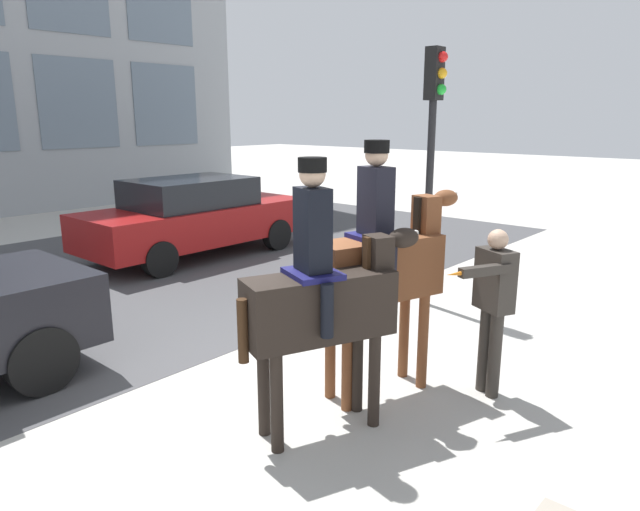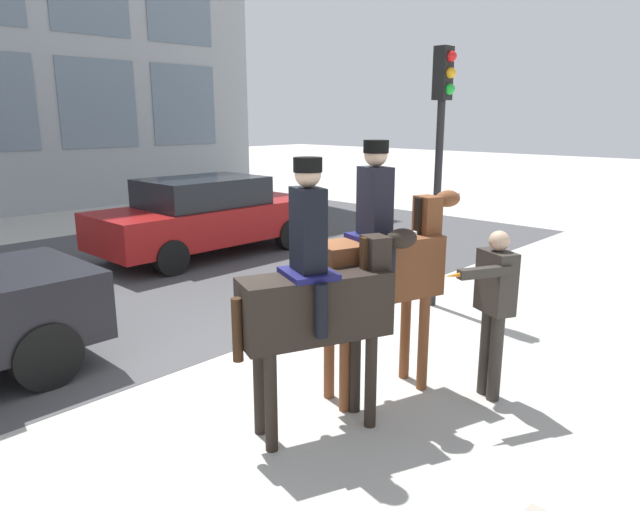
# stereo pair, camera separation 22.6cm
# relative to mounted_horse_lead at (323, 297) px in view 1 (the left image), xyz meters

# --- Properties ---
(ground_plane) EXTENTS (80.00, 80.00, 0.00)m
(ground_plane) POSITION_rel_mounted_horse_lead_xyz_m (0.39, 1.49, -1.26)
(ground_plane) COLOR #B2AFA8
(road_surface) EXTENTS (21.21, 8.50, 0.01)m
(road_surface) POSITION_rel_mounted_horse_lead_xyz_m (0.39, 6.24, -1.26)
(road_surface) COLOR #444447
(road_surface) RESTS_ON ground_plane
(mounted_horse_lead) EXTENTS (1.68, 0.93, 2.47)m
(mounted_horse_lead) POSITION_rel_mounted_horse_lead_xyz_m (0.00, 0.00, 0.00)
(mounted_horse_lead) COLOR black
(mounted_horse_lead) RESTS_ON ground_plane
(mounted_horse_companion) EXTENTS (1.68, 0.82, 2.58)m
(mounted_horse_companion) POSITION_rel_mounted_horse_lead_xyz_m (0.95, 0.05, 0.13)
(mounted_horse_companion) COLOR brown
(mounted_horse_companion) RESTS_ON ground_plane
(pedestrian_bystander) EXTENTS (0.92, 0.46, 1.73)m
(pedestrian_bystander) POSITION_rel_mounted_horse_lead_xyz_m (1.64, -0.82, -0.24)
(pedestrian_bystander) COLOR #332D28
(pedestrian_bystander) RESTS_ON ground_plane
(street_car_far_lane) EXTENTS (4.71, 1.96, 1.60)m
(street_car_far_lane) POSITION_rel_mounted_horse_lead_xyz_m (3.37, 6.42, -0.44)
(street_car_far_lane) COLOR maroon
(street_car_far_lane) RESTS_ON ground_plane
(traffic_light) EXTENTS (0.24, 0.29, 3.75)m
(traffic_light) POSITION_rel_mounted_horse_lead_xyz_m (3.76, 1.20, 1.26)
(traffic_light) COLOR black
(traffic_light) RESTS_ON ground_plane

